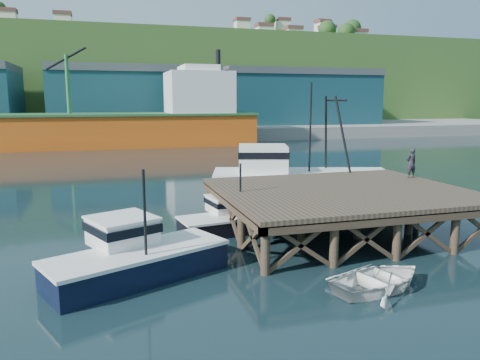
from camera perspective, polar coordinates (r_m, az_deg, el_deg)
name	(u,v)px	position (r m, az deg, el deg)	size (l,w,h in m)	color
ground	(236,239)	(22.31, -0.49, -7.20)	(300.00, 300.00, 0.00)	black
wharf	(344,193)	(23.73, 12.51, -1.57)	(12.00, 10.00, 2.62)	brown
far_quay	(134,129)	(90.88, -12.78, 6.03)	(160.00, 40.00, 2.00)	gray
warehouse_mid	(135,100)	(85.72, -12.69, 9.50)	(28.00, 16.00, 9.00)	#17404D
warehouse_right	(292,100)	(92.73, 6.40, 9.68)	(30.00, 16.00, 9.00)	#17404D
cargo_ship	(82,123)	(68.64, -18.72, 6.57)	(55.50, 10.00, 13.75)	#DE5A14
hillside	(124,81)	(120.75, -13.93, 11.59)	(220.00, 50.00, 22.00)	#2D511E
boat_navy	(134,255)	(17.95, -12.82, -8.90)	(7.05, 4.97, 4.15)	black
boat_black	(234,218)	(23.64, -0.75, -4.61)	(5.89, 4.91, 3.50)	black
trawler	(298,178)	(30.27, 7.11, 0.28)	(12.02, 7.14, 7.59)	#CEB085
dinghy	(379,279)	(17.22, 16.64, -11.45)	(2.72, 3.81, 0.79)	white
dockworker	(411,163)	(28.23, 20.15, 1.95)	(0.61, 0.40, 1.68)	black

